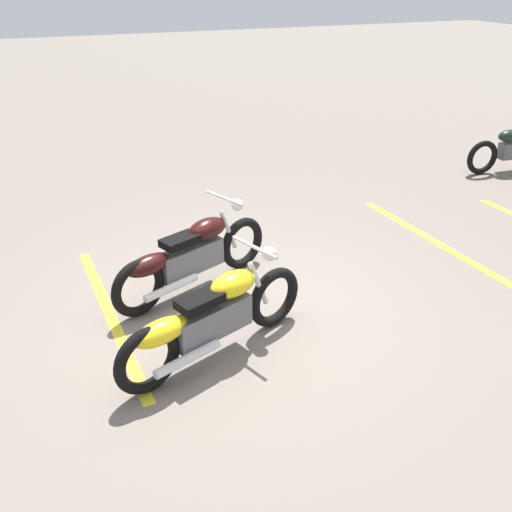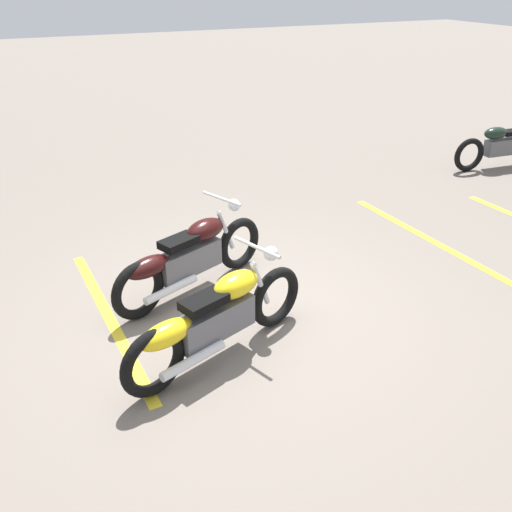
{
  "view_description": "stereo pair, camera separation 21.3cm",
  "coord_description": "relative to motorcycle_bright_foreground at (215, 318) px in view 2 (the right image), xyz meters",
  "views": [
    {
      "loc": [
        -1.81,
        -4.91,
        3.41
      ],
      "look_at": [
        0.24,
        0.0,
        0.65
      ],
      "focal_mm": 38.96,
      "sensor_mm": 36.0,
      "label": 1
    },
    {
      "loc": [
        -2.0,
        -4.82,
        3.41
      ],
      "look_at": [
        0.24,
        0.0,
        0.65
      ],
      "focal_mm": 38.96,
      "sensor_mm": 36.0,
      "label": 2
    }
  ],
  "objects": [
    {
      "name": "motorcycle_row_right",
      "position": [
        7.15,
        3.22,
        -0.03
      ],
      "size": [
        2.1,
        0.36,
        0.79
      ],
      "rotation": [
        0.0,
        0.0,
        3.05
      ],
      "color": "black",
      "rests_on": "ground"
    },
    {
      "name": "parking_stripe_near",
      "position": [
        -0.82,
        1.15,
        -0.46
      ],
      "size": [
        0.28,
        3.2,
        0.01
      ],
      "primitive_type": "cube",
      "rotation": [
        0.0,
        0.0,
        1.62
      ],
      "color": "yellow",
      "rests_on": "ground"
    },
    {
      "name": "motorcycle_dark_foreground",
      "position": [
        0.18,
        1.3,
        0.0
      ],
      "size": [
        2.1,
        0.96,
        1.04
      ],
      "rotation": [
        0.0,
        0.0,
        0.39
      ],
      "color": "black",
      "rests_on": "ground"
    },
    {
      "name": "motorcycle_bright_foreground",
      "position": [
        0.0,
        0.0,
        0.0
      ],
      "size": [
        2.14,
        0.91,
        1.04
      ],
      "rotation": [
        0.0,
        0.0,
        0.35
      ],
      "color": "black",
      "rests_on": "ground"
    },
    {
      "name": "ground_plane",
      "position": [
        0.5,
        0.67,
        -0.46
      ],
      "size": [
        60.0,
        60.0,
        0.0
      ],
      "primitive_type": "plane",
      "color": "slate"
    },
    {
      "name": "parking_stripe_mid",
      "position": [
        3.71,
        1.24,
        -0.46
      ],
      "size": [
        0.28,
        3.2,
        0.01
      ],
      "primitive_type": "cube",
      "rotation": [
        0.0,
        0.0,
        1.62
      ],
      "color": "yellow",
      "rests_on": "ground"
    }
  ]
}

